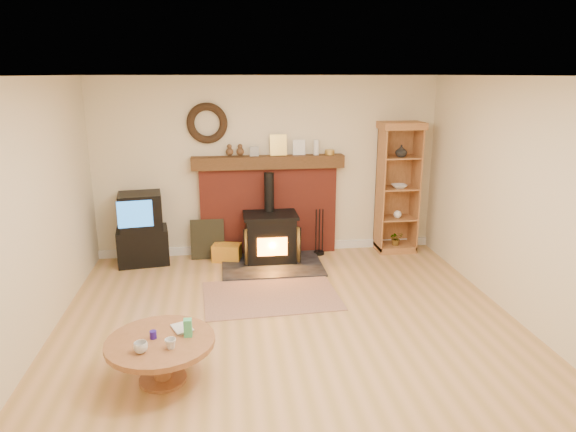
{
  "coord_description": "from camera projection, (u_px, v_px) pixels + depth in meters",
  "views": [
    {
      "loc": [
        -0.66,
        -4.66,
        2.62
      ],
      "look_at": [
        0.07,
        1.0,
        1.03
      ],
      "focal_mm": 32.0,
      "sensor_mm": 36.0,
      "label": 1
    }
  ],
  "objects": [
    {
      "name": "ground",
      "position": [
        294.0,
        340.0,
        5.23
      ],
      "size": [
        5.5,
        5.5,
        0.0
      ],
      "primitive_type": "plane",
      "color": "#B2894A",
      "rests_on": "ground"
    },
    {
      "name": "room_shell",
      "position": [
        291.0,
        172.0,
        4.86
      ],
      "size": [
        5.02,
        5.52,
        2.61
      ],
      "color": "beige",
      "rests_on": "ground"
    },
    {
      "name": "chimney_breast",
      "position": [
        269.0,
        201.0,
        7.57
      ],
      "size": [
        2.2,
        0.22,
        1.78
      ],
      "color": "maroon",
      "rests_on": "ground"
    },
    {
      "name": "wood_stove",
      "position": [
        271.0,
        239.0,
        7.31
      ],
      "size": [
        1.4,
        1.0,
        1.27
      ],
      "color": "black",
      "rests_on": "ground"
    },
    {
      "name": "area_rug",
      "position": [
        271.0,
        296.0,
        6.26
      ],
      "size": [
        1.68,
        1.2,
        0.01
      ],
      "primitive_type": "cube",
      "rotation": [
        0.0,
        0.0,
        0.06
      ],
      "color": "brown",
      "rests_on": "ground"
    },
    {
      "name": "tv_unit",
      "position": [
        142.0,
        230.0,
        7.23
      ],
      "size": [
        0.76,
        0.58,
        1.02
      ],
      "color": "black",
      "rests_on": "ground"
    },
    {
      "name": "curio_cabinet",
      "position": [
        397.0,
        188.0,
        7.65
      ],
      "size": [
        0.63,
        0.45,
        1.95
      ],
      "color": "brown",
      "rests_on": "ground"
    },
    {
      "name": "firelog_box",
      "position": [
        227.0,
        253.0,
        7.41
      ],
      "size": [
        0.44,
        0.33,
        0.25
      ],
      "primitive_type": "cube",
      "rotation": [
        0.0,
        0.0,
        -0.24
      ],
      "color": "yellow",
      "rests_on": "ground"
    },
    {
      "name": "leaning_painting",
      "position": [
        208.0,
        239.0,
        7.48
      ],
      "size": [
        0.49,
        0.13,
        0.58
      ],
      "primitive_type": "cube",
      "rotation": [
        -0.17,
        0.0,
        0.0
      ],
      "color": "black",
      "rests_on": "ground"
    },
    {
      "name": "fire_tools",
      "position": [
        319.0,
        246.0,
        7.68
      ],
      "size": [
        0.16,
        0.16,
        0.7
      ],
      "color": "black",
      "rests_on": "ground"
    },
    {
      "name": "coffee_table",
      "position": [
        161.0,
        347.0,
        4.45
      ],
      "size": [
        0.94,
        0.94,
        0.56
      ],
      "color": "brown",
      "rests_on": "ground"
    }
  ]
}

